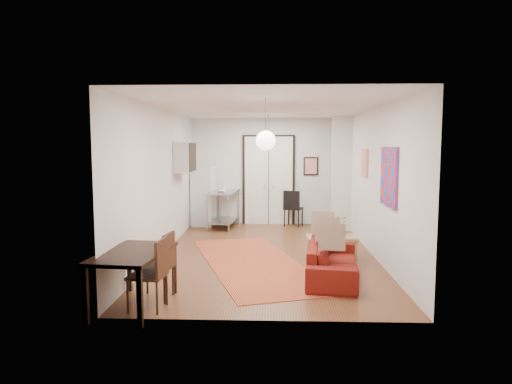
{
  "coord_description": "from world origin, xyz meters",
  "views": [
    {
      "loc": [
        0.11,
        -9.0,
        2.19
      ],
      "look_at": [
        -0.22,
        -0.0,
        1.25
      ],
      "focal_mm": 32.0,
      "sensor_mm": 36.0,
      "label": 1
    }
  ],
  "objects_px": {
    "coffee_table": "(332,239)",
    "dining_table": "(134,258)",
    "fridge": "(204,196)",
    "sofa": "(333,261)",
    "dining_chair_near": "(157,259)",
    "dining_chair_far": "(149,267)",
    "black_side_chair": "(293,205)",
    "kitchen_counter": "(223,204)"
  },
  "relations": [
    {
      "from": "sofa",
      "to": "dining_table",
      "type": "relative_size",
      "value": 1.35
    },
    {
      "from": "coffee_table",
      "to": "fridge",
      "type": "xyz_separation_m",
      "value": [
        -3.01,
        3.43,
        0.45
      ]
    },
    {
      "from": "fridge",
      "to": "dining_chair_near",
      "type": "height_order",
      "value": "fridge"
    },
    {
      "from": "kitchen_counter",
      "to": "coffee_table",
      "type": "bearing_deg",
      "value": -44.15
    },
    {
      "from": "kitchen_counter",
      "to": "dining_table",
      "type": "relative_size",
      "value": 0.91
    },
    {
      "from": "fridge",
      "to": "dining_chair_far",
      "type": "bearing_deg",
      "value": -80.18
    },
    {
      "from": "dining_chair_near",
      "to": "dining_chair_far",
      "type": "bearing_deg",
      "value": 6.08
    },
    {
      "from": "fridge",
      "to": "dining_chair_near",
      "type": "relative_size",
      "value": 1.7
    },
    {
      "from": "dining_table",
      "to": "dining_chair_far",
      "type": "distance_m",
      "value": 0.24
    },
    {
      "from": "kitchen_counter",
      "to": "black_side_chair",
      "type": "height_order",
      "value": "black_side_chair"
    },
    {
      "from": "kitchen_counter",
      "to": "dining_chair_near",
      "type": "height_order",
      "value": "kitchen_counter"
    },
    {
      "from": "sofa",
      "to": "dining_table",
      "type": "xyz_separation_m",
      "value": [
        -2.85,
        -1.47,
        0.39
      ]
    },
    {
      "from": "coffee_table",
      "to": "dining_table",
      "type": "distance_m",
      "value": 4.13
    },
    {
      "from": "sofa",
      "to": "dining_chair_far",
      "type": "height_order",
      "value": "dining_chair_far"
    },
    {
      "from": "coffee_table",
      "to": "black_side_chair",
      "type": "xyz_separation_m",
      "value": [
        -0.59,
        3.52,
        0.21
      ]
    },
    {
      "from": "sofa",
      "to": "coffee_table",
      "type": "xyz_separation_m",
      "value": [
        0.16,
        1.34,
        0.07
      ]
    },
    {
      "from": "dining_table",
      "to": "dining_chair_near",
      "type": "distance_m",
      "value": 0.5
    },
    {
      "from": "coffee_table",
      "to": "black_side_chair",
      "type": "bearing_deg",
      "value": 99.48
    },
    {
      "from": "sofa",
      "to": "dining_table",
      "type": "height_order",
      "value": "dining_table"
    },
    {
      "from": "dining_chair_far",
      "to": "black_side_chair",
      "type": "distance_m",
      "value": 6.68
    },
    {
      "from": "sofa",
      "to": "fridge",
      "type": "relative_size",
      "value": 1.22
    },
    {
      "from": "dining_chair_far",
      "to": "kitchen_counter",
      "type": "bearing_deg",
      "value": -177.47
    },
    {
      "from": "fridge",
      "to": "dining_table",
      "type": "relative_size",
      "value": 1.11
    },
    {
      "from": "coffee_table",
      "to": "dining_table",
      "type": "bearing_deg",
      "value": -136.94
    },
    {
      "from": "dining_chair_near",
      "to": "dining_chair_far",
      "type": "height_order",
      "value": "same"
    },
    {
      "from": "coffee_table",
      "to": "dining_chair_near",
      "type": "relative_size",
      "value": 1.01
    },
    {
      "from": "dining_chair_near",
      "to": "dining_chair_far",
      "type": "relative_size",
      "value": 1.0
    },
    {
      "from": "fridge",
      "to": "dining_table",
      "type": "height_order",
      "value": "fridge"
    },
    {
      "from": "kitchen_counter",
      "to": "sofa",
      "type": "bearing_deg",
      "value": -55.0
    },
    {
      "from": "sofa",
      "to": "coffee_table",
      "type": "relative_size",
      "value": 2.05
    },
    {
      "from": "dining_table",
      "to": "black_side_chair",
      "type": "relative_size",
      "value": 1.5
    },
    {
      "from": "dining_chair_near",
      "to": "black_side_chair",
      "type": "relative_size",
      "value": 0.98
    },
    {
      "from": "sofa",
      "to": "dining_table",
      "type": "bearing_deg",
      "value": 125.29
    },
    {
      "from": "kitchen_counter",
      "to": "dining_chair_near",
      "type": "distance_m",
      "value": 5.53
    },
    {
      "from": "dining_table",
      "to": "dining_chair_far",
      "type": "bearing_deg",
      "value": 9.92
    },
    {
      "from": "black_side_chair",
      "to": "dining_chair_near",
      "type": "bearing_deg",
      "value": 88.15
    },
    {
      "from": "sofa",
      "to": "kitchen_counter",
      "type": "distance_m",
      "value": 5.05
    },
    {
      "from": "kitchen_counter",
      "to": "dining_table",
      "type": "distance_m",
      "value": 5.99
    },
    {
      "from": "dining_table",
      "to": "fridge",
      "type": "bearing_deg",
      "value": 90.0
    },
    {
      "from": "kitchen_counter",
      "to": "black_side_chair",
      "type": "bearing_deg",
      "value": 19.35
    },
    {
      "from": "coffee_table",
      "to": "fridge",
      "type": "distance_m",
      "value": 4.58
    },
    {
      "from": "coffee_table",
      "to": "dining_table",
      "type": "xyz_separation_m",
      "value": [
        -3.01,
        -2.81,
        0.32
      ]
    }
  ]
}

